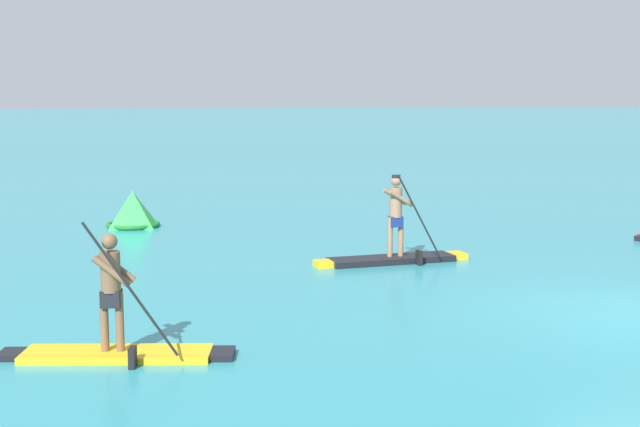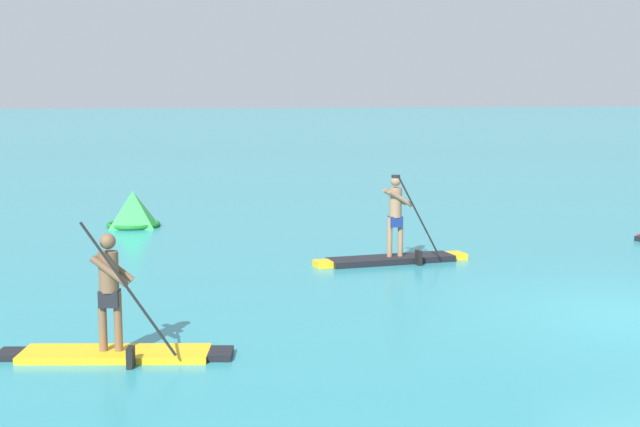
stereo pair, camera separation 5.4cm
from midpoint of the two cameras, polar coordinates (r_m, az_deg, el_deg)
ground at (r=14.56m, az=20.47°, el=-6.41°), size 440.00×440.00×0.00m
paddleboarder_near_left at (r=11.81m, az=-13.31°, el=-7.58°), size 3.12×1.32×1.95m
paddleboarder_mid_center at (r=17.97m, az=4.97°, el=-2.16°), size 3.34×0.91×1.85m
race_marker_buoy at (r=23.30m, az=-12.20°, el=0.14°), size 1.63×1.63×0.95m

